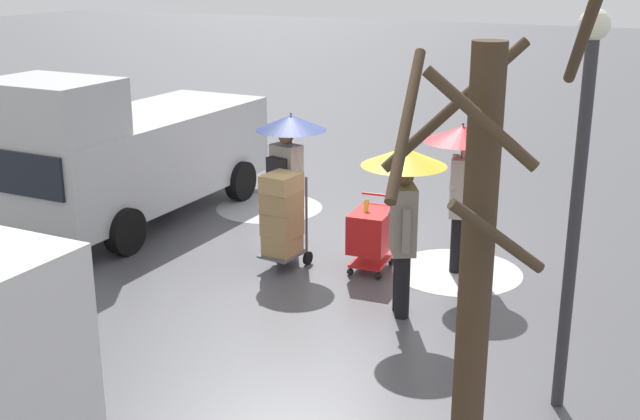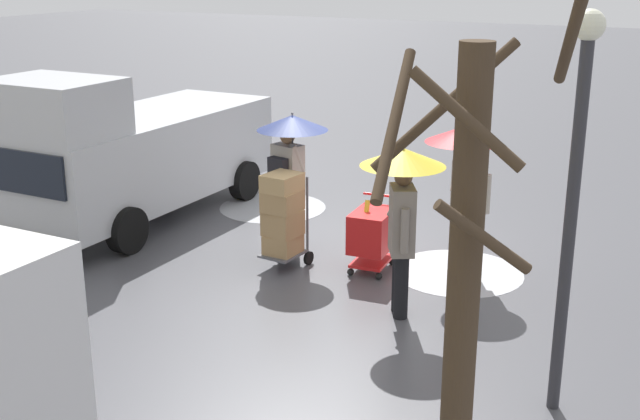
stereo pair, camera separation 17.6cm
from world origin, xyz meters
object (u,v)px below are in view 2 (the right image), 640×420
Objects in this scene: pedestrian_pink_side at (290,151)px; street_lamp at (575,177)px; pedestrian_white_side at (402,191)px; pedestrian_black_side at (465,164)px; shopping_cart_vendor at (372,232)px; bare_tree_near at (463,281)px; cargo_van_parked_right at (132,152)px; hand_dolly_boxes at (283,215)px.

street_lamp is (-4.47, 2.69, 0.80)m from pedestrian_pink_side.
pedestrian_white_side is 0.56× the size of street_lamp.
street_lamp is at bearing 122.48° from pedestrian_black_side.
pedestrian_pink_side is (1.39, -0.12, 1.00)m from shopping_cart_vendor.
cargo_van_parked_right is at bearing -35.14° from bare_tree_near.
pedestrian_white_side is (-5.40, 1.51, 0.41)m from cargo_van_parked_right.
cargo_van_parked_right is at bearing -20.95° from street_lamp.
hand_dolly_boxes is at bearing 166.11° from cargo_van_parked_right.
pedestrian_black_side is 1.66m from pedestrian_white_side.
bare_tree_near reaches higher than pedestrian_pink_side.
hand_dolly_boxes is (-3.35, 0.83, -0.39)m from cargo_van_parked_right.
shopping_cart_vendor is 1.71m from pedestrian_pink_side.
pedestrian_pink_side is 0.56× the size of street_lamp.
street_lamp reaches higher than pedestrian_white_side.
pedestrian_black_side is at bearing -157.82° from hand_dolly_boxes.
cargo_van_parked_right is 5.63m from pedestrian_white_side.
hand_dolly_boxes is 5.95m from bare_tree_near.
hand_dolly_boxes is 0.65× the size of pedestrian_black_side.
bare_tree_near reaches higher than cargo_van_parked_right.
cargo_van_parked_right is 5.69m from pedestrian_black_side.
shopping_cart_vendor is 1.61m from pedestrian_black_side.
pedestrian_white_side is at bearing 126.99° from shopping_cart_vendor.
cargo_van_parked_right is at bearing 1.21° from pedestrian_black_side.
street_lamp reaches higher than pedestrian_black_side.
pedestrian_white_side is at bearing -32.40° from street_lamp.
pedestrian_pink_side and pedestrian_white_side have the same top height.
cargo_van_parked_right is at bearing -13.89° from hand_dolly_boxes.
cargo_van_parked_right is 4.58m from shopping_cart_vendor.
pedestrian_white_side is 0.51× the size of bare_tree_near.
street_lamp is at bearing -98.82° from bare_tree_near.
pedestrian_black_side is 1.00× the size of pedestrian_white_side.
bare_tree_near reaches higher than street_lamp.
pedestrian_black_side is (-1.15, -0.46, 1.02)m from shopping_cart_vendor.
street_lamp is at bearing 153.91° from hand_dolly_boxes.
pedestrian_white_side is 2.72m from street_lamp.
pedestrian_pink_side is 1.00× the size of pedestrian_black_side.
street_lamp reaches higher than shopping_cart_vendor.
pedestrian_white_side reaches higher than shopping_cart_vendor.
pedestrian_white_side is at bearing 161.52° from hand_dolly_boxes.
shopping_cart_vendor is at bearing 21.85° from pedestrian_black_side.
shopping_cart_vendor is 1.29m from hand_dolly_boxes.
bare_tree_near is at bearing 132.42° from hand_dolly_boxes.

